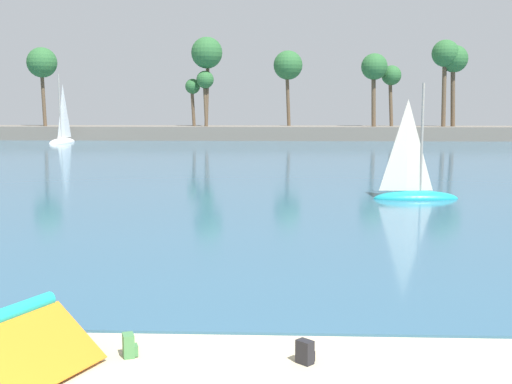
{
  "coord_description": "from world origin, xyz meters",
  "views": [
    {
      "loc": [
        3.62,
        -6.8,
        4.73
      ],
      "look_at": [
        2.81,
        12.79,
        2.09
      ],
      "focal_mm": 46.42,
      "sensor_mm": 36.0,
      "label": 1
    }
  ],
  "objects_px": {
    "sailboat_near_shore": "(414,188)",
    "sailboat_mid_bay": "(62,136)",
    "backpack_spare": "(129,346)",
    "backpack_by_trailer": "(305,352)"
  },
  "relations": [
    {
      "from": "sailboat_mid_bay",
      "to": "backpack_spare",
      "type": "bearing_deg",
      "value": -70.44
    },
    {
      "from": "sailboat_near_shore",
      "to": "sailboat_mid_bay",
      "type": "distance_m",
      "value": 55.48
    },
    {
      "from": "backpack_spare",
      "to": "backpack_by_trailer",
      "type": "bearing_deg",
      "value": -3.22
    },
    {
      "from": "backpack_spare",
      "to": "sailboat_mid_bay",
      "type": "bearing_deg",
      "value": 109.56
    },
    {
      "from": "backpack_spare",
      "to": "sailboat_mid_bay",
      "type": "height_order",
      "value": "sailboat_mid_bay"
    },
    {
      "from": "sailboat_near_shore",
      "to": "sailboat_mid_bay",
      "type": "xyz_separation_m",
      "value": [
        -32.59,
        44.9,
        0.23
      ]
    },
    {
      "from": "backpack_by_trailer",
      "to": "backpack_spare",
      "type": "distance_m",
      "value": 3.3
    },
    {
      "from": "backpack_by_trailer",
      "to": "sailboat_mid_bay",
      "type": "xyz_separation_m",
      "value": [
        -26.58,
        65.73,
        0.63
      ]
    },
    {
      "from": "backpack_spare",
      "to": "sailboat_near_shore",
      "type": "relative_size",
      "value": 0.07
    },
    {
      "from": "backpack_spare",
      "to": "sailboat_near_shore",
      "type": "xyz_separation_m",
      "value": [
        9.3,
        20.65,
        0.4
      ]
    }
  ]
}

